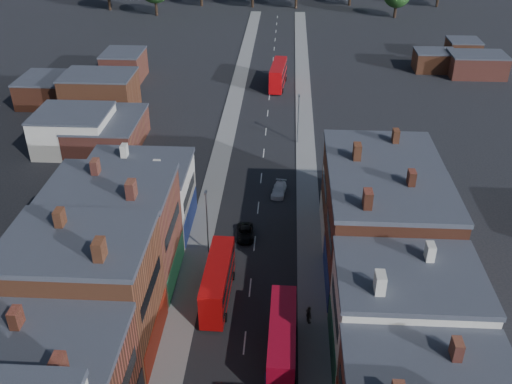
# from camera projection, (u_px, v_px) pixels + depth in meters

# --- Properties ---
(pavement_west) EXTENTS (3.00, 200.00, 0.12)m
(pavement_west) POSITION_uv_depth(u_px,v_px,m) (217.00, 170.00, 83.04)
(pavement_west) COLOR gray
(pavement_west) RESTS_ON ground
(pavement_east) EXTENTS (3.00, 200.00, 0.12)m
(pavement_east) POSITION_uv_depth(u_px,v_px,m) (307.00, 172.00, 82.41)
(pavement_east) COLOR gray
(pavement_east) RESTS_ON ground
(lamp_post_2) EXTENTS (0.25, 0.70, 8.12)m
(lamp_post_2) POSITION_uv_depth(u_px,v_px,m) (207.00, 218.00, 63.40)
(lamp_post_2) COLOR slate
(lamp_post_2) RESTS_ON ground
(lamp_post_3) EXTENTS (0.25, 0.70, 8.12)m
(lamp_post_3) POSITION_uv_depth(u_px,v_px,m) (298.00, 116.00, 88.74)
(lamp_post_3) COLOR slate
(lamp_post_3) RESTS_ON ground
(bus_0) EXTENTS (2.76, 10.15, 4.36)m
(bus_0) POSITION_uv_depth(u_px,v_px,m) (218.00, 281.00, 57.65)
(bus_0) COLOR #B20A0A
(bus_0) RESTS_ON ground
(bus_1) EXTENTS (2.70, 10.24, 4.41)m
(bus_1) POSITION_uv_depth(u_px,v_px,m) (282.00, 340.00, 50.47)
(bus_1) COLOR #B80A23
(bus_1) RESTS_ON ground
(bus_2) EXTENTS (3.37, 10.96, 4.66)m
(bus_2) POSITION_uv_depth(u_px,v_px,m) (278.00, 75.00, 112.25)
(bus_2) COLOR #B1070A
(bus_2) RESTS_ON ground
(car_2) EXTENTS (2.26, 4.34, 1.17)m
(car_2) POSITION_uv_depth(u_px,v_px,m) (245.00, 233.00, 68.16)
(car_2) COLOR black
(car_2) RESTS_ON ground
(car_3) EXTENTS (2.28, 4.44, 1.23)m
(car_3) POSITION_uv_depth(u_px,v_px,m) (279.00, 190.00, 76.95)
(car_3) COLOR white
(car_3) RESTS_ON ground
(ped_3) EXTENTS (0.90, 1.27, 1.98)m
(ped_3) POSITION_uv_depth(u_px,v_px,m) (309.00, 315.00, 55.14)
(ped_3) COLOR #514E45
(ped_3) RESTS_ON pavement_east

